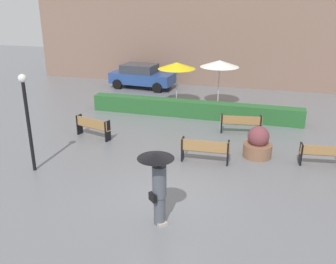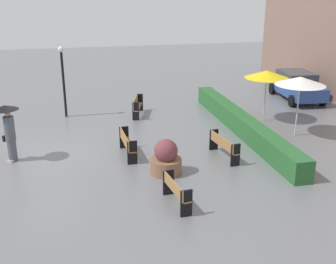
{
  "view_description": "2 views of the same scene",
  "coord_description": "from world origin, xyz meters",
  "px_view_note": "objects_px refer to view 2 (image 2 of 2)",
  "views": [
    {
      "loc": [
        2.87,
        -9.46,
        5.91
      ],
      "look_at": [
        -0.59,
        2.67,
        1.24
      ],
      "focal_mm": 39.79,
      "sensor_mm": 36.0,
      "label": 1
    },
    {
      "loc": [
        15.59,
        1.3,
        6.19
      ],
      "look_at": [
        1.43,
        4.54,
        1.1
      ],
      "focal_mm": 44.82,
      "sensor_mm": 36.0,
      "label": 2
    }
  ],
  "objects_px": {
    "lamp_post": "(63,74)",
    "parked_car": "(297,85)",
    "planter_pot": "(166,159)",
    "patio_umbrella_white": "(300,81)",
    "bench_far_right": "(176,190)",
    "bench_back_row": "(223,145)",
    "bench_far_left": "(137,105)",
    "patio_umbrella_yellow": "(267,74)",
    "bench_mid_center": "(127,143)",
    "pedestrian_with_umbrella": "(8,126)"
  },
  "relations": [
    {
      "from": "lamp_post",
      "to": "parked_car",
      "type": "relative_size",
      "value": 0.8
    },
    {
      "from": "planter_pot",
      "to": "patio_umbrella_white",
      "type": "xyz_separation_m",
      "value": [
        -2.51,
        6.33,
        1.89
      ]
    },
    {
      "from": "bench_far_right",
      "to": "planter_pot",
      "type": "height_order",
      "value": "planter_pot"
    },
    {
      "from": "bench_back_row",
      "to": "bench_far_left",
      "type": "relative_size",
      "value": 1.05
    },
    {
      "from": "patio_umbrella_yellow",
      "to": "patio_umbrella_white",
      "type": "relative_size",
      "value": 0.94
    },
    {
      "from": "bench_mid_center",
      "to": "patio_umbrella_white",
      "type": "relative_size",
      "value": 0.7
    },
    {
      "from": "pedestrian_with_umbrella",
      "to": "planter_pot",
      "type": "distance_m",
      "value": 5.9
    },
    {
      "from": "bench_back_row",
      "to": "bench_far_left",
      "type": "distance_m",
      "value": 6.59
    },
    {
      "from": "pedestrian_with_umbrella",
      "to": "lamp_post",
      "type": "bearing_deg",
      "value": 159.6
    },
    {
      "from": "bench_back_row",
      "to": "planter_pot",
      "type": "height_order",
      "value": "planter_pot"
    },
    {
      "from": "bench_mid_center",
      "to": "patio_umbrella_yellow",
      "type": "relative_size",
      "value": 0.75
    },
    {
      "from": "pedestrian_with_umbrella",
      "to": "planter_pot",
      "type": "height_order",
      "value": "pedestrian_with_umbrella"
    },
    {
      "from": "bench_far_right",
      "to": "planter_pot",
      "type": "relative_size",
      "value": 1.27
    },
    {
      "from": "pedestrian_with_umbrella",
      "to": "parked_car",
      "type": "bearing_deg",
      "value": 111.35
    },
    {
      "from": "bench_far_right",
      "to": "parked_car",
      "type": "bearing_deg",
      "value": 137.09
    },
    {
      "from": "parked_car",
      "to": "bench_back_row",
      "type": "bearing_deg",
      "value": -44.17
    },
    {
      "from": "bench_far_right",
      "to": "bench_far_left",
      "type": "bearing_deg",
      "value": 178.15
    },
    {
      "from": "pedestrian_with_umbrella",
      "to": "parked_car",
      "type": "xyz_separation_m",
      "value": [
        -5.79,
        14.81,
        -0.56
      ]
    },
    {
      "from": "planter_pot",
      "to": "parked_car",
      "type": "distance_m",
      "value": 12.47
    },
    {
      "from": "pedestrian_with_umbrella",
      "to": "parked_car",
      "type": "relative_size",
      "value": 0.49
    },
    {
      "from": "patio_umbrella_yellow",
      "to": "patio_umbrella_white",
      "type": "bearing_deg",
      "value": 10.48
    },
    {
      "from": "bench_back_row",
      "to": "bench_far_left",
      "type": "xyz_separation_m",
      "value": [
        -6.16,
        -2.32,
        0.04
      ]
    },
    {
      "from": "bench_mid_center",
      "to": "bench_back_row",
      "type": "bearing_deg",
      "value": 74.49
    },
    {
      "from": "bench_mid_center",
      "to": "lamp_post",
      "type": "relative_size",
      "value": 0.53
    },
    {
      "from": "bench_mid_center",
      "to": "patio_umbrella_yellow",
      "type": "xyz_separation_m",
      "value": [
        -2.94,
        7.02,
        1.73
      ]
    },
    {
      "from": "bench_far_right",
      "to": "bench_mid_center",
      "type": "relative_size",
      "value": 0.86
    },
    {
      "from": "pedestrian_with_umbrella",
      "to": "planter_pot",
      "type": "relative_size",
      "value": 1.73
    },
    {
      "from": "bench_far_right",
      "to": "bench_back_row",
      "type": "relative_size",
      "value": 0.84
    },
    {
      "from": "bench_back_row",
      "to": "pedestrian_with_umbrella",
      "type": "relative_size",
      "value": 0.87
    },
    {
      "from": "bench_mid_center",
      "to": "patio_umbrella_yellow",
      "type": "height_order",
      "value": "patio_umbrella_yellow"
    },
    {
      "from": "planter_pot",
      "to": "patio_umbrella_yellow",
      "type": "xyz_separation_m",
      "value": [
        -4.79,
        5.91,
        1.74
      ]
    },
    {
      "from": "pedestrian_with_umbrella",
      "to": "patio_umbrella_white",
      "type": "height_order",
      "value": "patio_umbrella_white"
    },
    {
      "from": "bench_far_right",
      "to": "planter_pot",
      "type": "bearing_deg",
      "value": 174.77
    },
    {
      "from": "lamp_post",
      "to": "parked_car",
      "type": "bearing_deg",
      "value": 92.36
    },
    {
      "from": "bench_far_left",
      "to": "patio_umbrella_yellow",
      "type": "relative_size",
      "value": 0.72
    },
    {
      "from": "bench_back_row",
      "to": "lamp_post",
      "type": "relative_size",
      "value": 0.54
    },
    {
      "from": "bench_far_left",
      "to": "bench_mid_center",
      "type": "bearing_deg",
      "value": -13.06
    },
    {
      "from": "patio_umbrella_yellow",
      "to": "patio_umbrella_white",
      "type": "height_order",
      "value": "patio_umbrella_white"
    },
    {
      "from": "lamp_post",
      "to": "parked_car",
      "type": "xyz_separation_m",
      "value": [
        -0.53,
        12.85,
        -1.34
      ]
    },
    {
      "from": "bench_far_right",
      "to": "bench_back_row",
      "type": "xyz_separation_m",
      "value": [
        -3.14,
        2.62,
        0.02
      ]
    },
    {
      "from": "bench_mid_center",
      "to": "pedestrian_with_umbrella",
      "type": "relative_size",
      "value": 0.86
    },
    {
      "from": "parked_car",
      "to": "pedestrian_with_umbrella",
      "type": "bearing_deg",
      "value": -68.65
    },
    {
      "from": "planter_pot",
      "to": "patio_umbrella_yellow",
      "type": "relative_size",
      "value": 0.5
    },
    {
      "from": "bench_mid_center",
      "to": "pedestrian_with_umbrella",
      "type": "distance_m",
      "value": 4.35
    },
    {
      "from": "bench_far_left",
      "to": "planter_pot",
      "type": "xyz_separation_m",
      "value": [
        7.04,
        -0.09,
        -0.01
      ]
    },
    {
      "from": "lamp_post",
      "to": "bench_mid_center",
      "type": "bearing_deg",
      "value": 21.7
    },
    {
      "from": "bench_far_right",
      "to": "pedestrian_with_umbrella",
      "type": "distance_m",
      "value": 6.96
    },
    {
      "from": "bench_mid_center",
      "to": "planter_pot",
      "type": "xyz_separation_m",
      "value": [
        1.85,
        1.11,
        -0.01
      ]
    },
    {
      "from": "bench_far_left",
      "to": "pedestrian_with_umbrella",
      "type": "relative_size",
      "value": 0.83
    },
    {
      "from": "bench_mid_center",
      "to": "pedestrian_with_umbrella",
      "type": "height_order",
      "value": "pedestrian_with_umbrella"
    }
  ]
}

